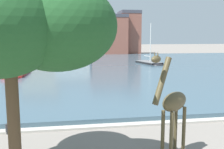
# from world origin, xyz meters

# --- Properties ---
(harbor_water) EXTENTS (83.14, 51.94, 0.37)m
(harbor_water) POSITION_xyz_m (0.00, 33.95, 0.18)
(harbor_water) COLOR #3D5666
(harbor_water) RESTS_ON ground
(quay_edge_coping) EXTENTS (83.14, 0.50, 0.12)m
(quay_edge_coping) POSITION_xyz_m (0.00, 7.73, 0.06)
(quay_edge_coping) COLOR #ADA89E
(quay_edge_coping) RESTS_ON ground
(giraffe_statue) EXTENTS (2.13, 1.80, 4.28)m
(giraffe_statue) POSITION_xyz_m (2.14, 3.77, 2.19)
(giraffe_statue) COLOR #4C4228
(giraffe_statue) RESTS_ON ground
(sailboat_black) EXTENTS (3.44, 6.46, 6.90)m
(sailboat_black) POSITION_xyz_m (11.36, 35.28, 0.38)
(sailboat_black) COLOR black
(sailboat_black) RESTS_ON ground
(sailboat_green) EXTENTS (4.21, 7.69, 6.04)m
(sailboat_green) POSITION_xyz_m (-10.66, 50.52, 0.39)
(sailboat_green) COLOR #236B42
(sailboat_green) RESTS_ON ground
(sailboat_red) EXTENTS (2.35, 7.35, 8.15)m
(sailboat_red) POSITION_xyz_m (-7.82, 25.86, 0.47)
(sailboat_red) COLOR red
(sailboat_red) RESTS_ON ground
(shade_tree) EXTENTS (6.03, 5.54, 6.94)m
(shade_tree) POSITION_xyz_m (-3.50, 2.71, 5.23)
(shade_tree) COLOR brown
(shade_tree) RESTS_ON ground
(mooring_bollard) EXTENTS (0.24, 0.24, 0.50)m
(mooring_bollard) POSITION_xyz_m (-4.85, 7.58, 0.25)
(mooring_bollard) COLOR #232326
(mooring_bollard) RESTS_ON ground
(townhouse_wide_warehouse) EXTENTS (6.84, 7.73, 9.00)m
(townhouse_wide_warehouse) POSITION_xyz_m (-14.59, 65.14, 4.52)
(townhouse_wide_warehouse) COLOR gray
(townhouse_wide_warehouse) RESTS_ON ground
(townhouse_tall_gabled) EXTENTS (8.98, 7.77, 11.55)m
(townhouse_tall_gabled) POSITION_xyz_m (-8.70, 63.80, 5.79)
(townhouse_tall_gabled) COLOR tan
(townhouse_tall_gabled) RESTS_ON ground
(townhouse_narrow_midrow) EXTENTS (8.69, 7.27, 8.10)m
(townhouse_narrow_midrow) POSITION_xyz_m (-0.87, 63.46, 4.07)
(townhouse_narrow_midrow) COLOR beige
(townhouse_narrow_midrow) RESTS_ON ground
(townhouse_end_terrace) EXTENTS (9.14, 8.09, 10.28)m
(townhouse_end_terrace) POSITION_xyz_m (8.58, 62.73, 5.15)
(townhouse_end_terrace) COLOR #8E5142
(townhouse_end_terrace) RESTS_ON ground
(townhouse_corner_house) EXTENTS (5.12, 6.87, 11.40)m
(townhouse_corner_house) POSITION_xyz_m (14.36, 63.72, 5.72)
(townhouse_corner_house) COLOR #8E5142
(townhouse_corner_house) RESTS_ON ground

